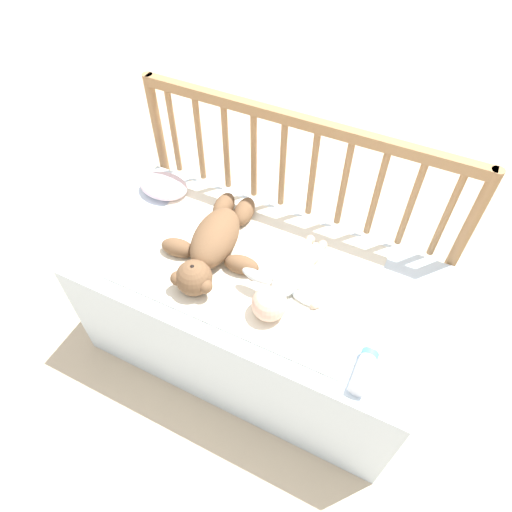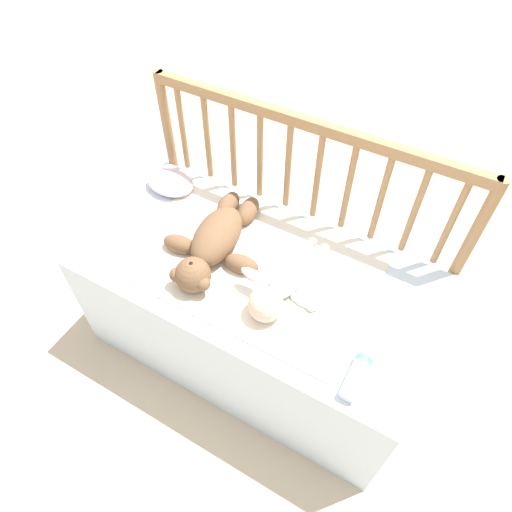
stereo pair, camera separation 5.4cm
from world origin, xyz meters
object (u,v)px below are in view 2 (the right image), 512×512
Objects in this scene: baby_bottle at (358,374)px; teddy_bear at (215,241)px; baby at (286,281)px; small_pillow at (170,182)px.

teddy_bear is at bearing 161.85° from baby_bottle.
teddy_bear reaches higher than baby.
baby_bottle is (0.30, -0.16, -0.02)m from baby.
teddy_bear is 1.21× the size of baby.
teddy_bear is at bearing 174.87° from baby.
teddy_bear is 2.46× the size of small_pillow.
teddy_bear reaches higher than small_pillow.
baby_bottle is at bearing -22.54° from small_pillow.
baby is 2.55× the size of baby_bottle.
baby reaches higher than baby_bottle.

